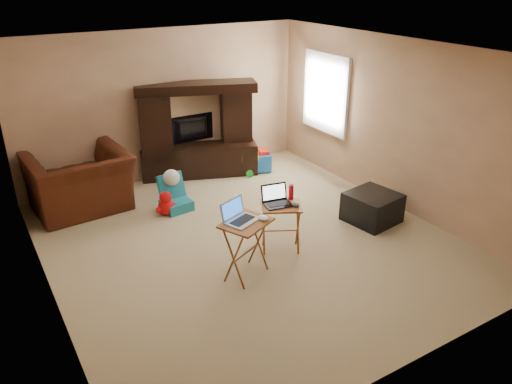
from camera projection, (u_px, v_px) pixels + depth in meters
floor at (248, 241)px, 6.74m from camera, size 5.50×5.50×0.00m
ceiling at (247, 51)px, 5.70m from camera, size 5.50×5.50×0.00m
wall_back at (165, 106)px, 8.36m from camera, size 5.00×0.00×5.00m
wall_front at (418, 252)px, 4.08m from camera, size 5.00×0.00×5.00m
wall_left at (35, 198)px, 5.04m from camera, size 0.00×5.50×5.50m
wall_right at (393, 124)px, 7.40m from camera, size 0.00×5.50×5.50m
window_pane at (326, 93)px, 8.54m from camera, size 0.00×1.20×1.20m
window_frame at (326, 93)px, 8.53m from camera, size 0.06×1.14×1.34m
entertainment_center at (198, 130)px, 8.54m from camera, size 2.04×1.16×1.63m
television at (193, 129)px, 8.71m from camera, size 0.83×0.14×0.48m
recliner at (80, 182)px, 7.41m from camera, size 1.46×1.30×0.90m
child_rocker at (176, 193)px, 7.48m from camera, size 0.46×0.51×0.54m
plush_toy at (166, 203)px, 7.37m from camera, size 0.34×0.28×0.38m
push_toy at (254, 160)px, 8.89m from camera, size 0.69×0.58×0.45m
ottoman at (372, 207)px, 7.18m from camera, size 0.75×0.75×0.42m
tray_table_left at (246, 249)px, 5.84m from camera, size 0.69×0.63×0.72m
tray_table_right at (281, 228)px, 6.39m from camera, size 0.63×0.59×0.65m
laptop_left at (242, 212)px, 5.65m from camera, size 0.46×0.42×0.24m
laptop_right at (278, 197)px, 6.21m from camera, size 0.38×0.34×0.24m
mouse_left at (263, 218)px, 5.71m from camera, size 0.14×0.17×0.06m
mouse_right at (295, 204)px, 6.22m from camera, size 0.10×0.14×0.05m
water_bottle at (291, 192)px, 6.38m from camera, size 0.06×0.06×0.20m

